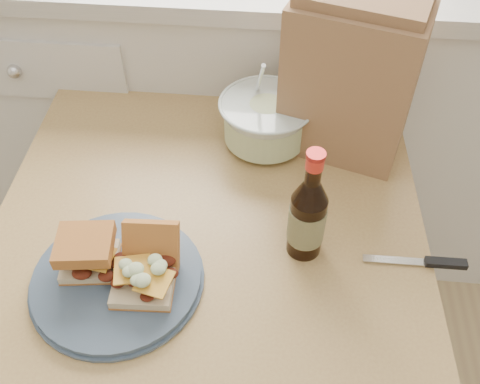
# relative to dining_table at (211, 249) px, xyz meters

# --- Properties ---
(cabinet_run) EXTENTS (2.50, 0.64, 0.94)m
(cabinet_run) POSITION_rel_dining_table_xyz_m (-0.03, 0.70, -0.13)
(cabinet_run) COLOR silver
(cabinet_run) RESTS_ON ground
(dining_table) EXTENTS (0.87, 0.87, 0.70)m
(dining_table) POSITION_rel_dining_table_xyz_m (0.00, 0.00, 0.00)
(dining_table) COLOR tan
(dining_table) RESTS_ON ground
(plate) EXTENTS (0.30, 0.30, 0.02)m
(plate) POSITION_rel_dining_table_xyz_m (-0.14, -0.16, 0.11)
(plate) COLOR #3F5166
(plate) RESTS_ON dining_table
(sandwich_left) EXTENTS (0.11, 0.10, 0.07)m
(sandwich_left) POSITION_rel_dining_table_xyz_m (-0.19, -0.15, 0.16)
(sandwich_left) COLOR beige
(sandwich_left) RESTS_ON plate
(sandwich_right) EXTENTS (0.11, 0.15, 0.09)m
(sandwich_right) POSITION_rel_dining_table_xyz_m (-0.08, -0.16, 0.15)
(sandwich_right) COLOR beige
(sandwich_right) RESTS_ON plate
(coleslaw_bowl) EXTENTS (0.21, 0.21, 0.21)m
(coleslaw_bowl) POSITION_rel_dining_table_xyz_m (0.10, 0.24, 0.16)
(coleslaw_bowl) COLOR silver
(coleslaw_bowl) RESTS_ON dining_table
(beer_bottle) EXTENTS (0.07, 0.07, 0.24)m
(beer_bottle) POSITION_rel_dining_table_xyz_m (0.19, -0.06, 0.19)
(beer_bottle) COLOR black
(beer_bottle) RESTS_ON dining_table
(knife) EXTENTS (0.19, 0.02, 0.01)m
(knife) POSITION_rel_dining_table_xyz_m (0.42, -0.07, 0.11)
(knife) COLOR silver
(knife) RESTS_ON dining_table
(paper_bag) EXTENTS (0.29, 0.23, 0.33)m
(paper_bag) POSITION_rel_dining_table_xyz_m (0.26, 0.25, 0.27)
(paper_bag) COLOR #976C49
(paper_bag) RESTS_ON dining_table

